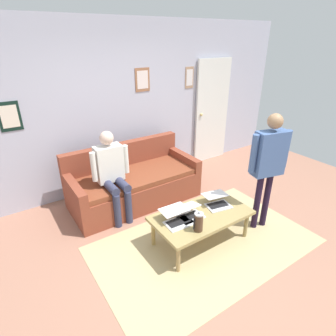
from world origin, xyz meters
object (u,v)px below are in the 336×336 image
laptop_right (177,218)px  person_seated (112,171)px  laptop_left (189,213)px  laptop_center (217,202)px  french_press (199,222)px  person_standing (269,159)px  interior_door (212,112)px  coffee_table (201,217)px  couch (133,183)px

laptop_right → person_seated: (0.33, -1.11, 0.27)m
laptop_left → person_seated: bearing=-65.0°
laptop_center → french_press: 0.61m
laptop_left → person_seated: person_seated is taller
laptop_right → person_standing: (-1.22, 0.25, 0.57)m
interior_door → coffee_table: 2.83m
couch → laptop_left: (-0.09, 1.33, 0.15)m
coffee_table → person_standing: bearing=166.5°
coffee_table → laptop_right: size_ratio=3.40×
couch → laptop_left: bearing=93.9°
coffee_table → person_seated: (0.67, -1.15, 0.36)m
couch → interior_door: bearing=-164.1°
coffee_table → french_press: size_ratio=4.76×
person_standing → couch: bearing=-54.6°
coffee_table → person_seated: person_seated is taller
couch → person_standing: (-1.13, 1.59, 0.72)m
french_press → person_seated: size_ratio=0.20×
interior_door → person_seated: 2.73m
couch → person_standing: person_standing is taller
laptop_left → couch: bearing=-86.1°
couch → laptop_left: couch is taller
french_press → person_standing: 1.23m
interior_door → couch: interior_door is taller
person_standing → laptop_center: bearing=-24.3°
person_seated → laptop_center: bearing=131.5°
laptop_center → person_seated: 1.50m
laptop_left → laptop_center: size_ratio=0.82×
laptop_right → interior_door: bearing=-139.1°
laptop_left → laptop_right: laptop_left is taller
laptop_center → laptop_right: 0.64m
interior_door → laptop_left: (2.06, 1.94, -0.57)m
french_press → person_standing: bearing=-179.3°
french_press → couch: bearing=-89.7°
couch → person_standing: bearing=125.4°
laptop_center → french_press: bearing=26.7°
interior_door → french_press: interior_door is taller
couch → coffee_table: (-0.25, 1.38, 0.07)m
french_press → person_standing: (-1.12, -0.01, 0.50)m
coffee_table → laptop_center: 0.32m
coffee_table → laptop_left: bearing=-16.8°
laptop_center → laptop_right: laptop_center is taller
laptop_right → couch: bearing=-94.0°
couch → coffee_table: bearing=100.1°
interior_door → laptop_right: (2.24, 1.95, -0.57)m
laptop_right → french_press: (-0.10, 0.27, 0.07)m
person_seated → laptop_right: bearing=106.6°
couch → person_seated: bearing=28.1°
laptop_left → person_seated: (0.51, -1.10, 0.27)m
couch → laptop_left: size_ratio=6.33×
laptop_left → coffee_table: bearing=163.2°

